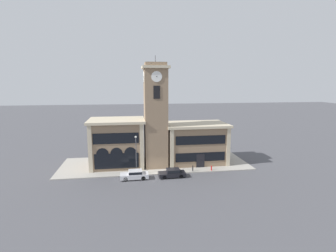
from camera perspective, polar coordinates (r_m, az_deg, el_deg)
ground_plane at (r=44.95m, az=-2.01°, el=-10.58°), size 300.00×300.00×0.00m
sidewalk_kerb at (r=50.56m, az=-2.79°, el=-8.20°), size 34.95×11.97×0.15m
clock_tower at (r=47.08m, az=-2.70°, el=2.21°), size 4.71×4.71×20.03m
town_hall_left_wing at (r=49.46m, az=-10.99°, el=-3.55°), size 10.15×8.18×8.77m
town_hall_right_wing at (r=51.11m, az=6.01°, el=-3.63°), size 11.87×8.18×7.69m
parked_car_near at (r=43.17m, az=-7.29°, el=-10.44°), size 4.54×1.99×1.44m
parked_car_mid at (r=43.71m, az=0.96°, el=-10.16°), size 4.47×1.98×1.38m
street_lamp at (r=43.94m, az=-6.97°, el=-5.14°), size 0.36×0.36×6.56m
bollard at (r=46.22m, az=5.41°, el=-9.17°), size 0.18×0.18×1.06m
fire_hydrant at (r=47.13m, az=9.44°, el=-9.01°), size 0.22×0.22×0.87m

